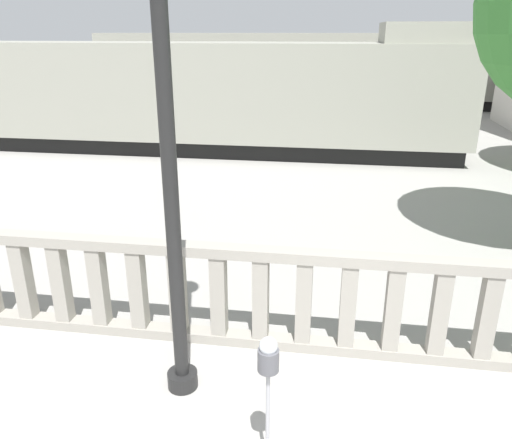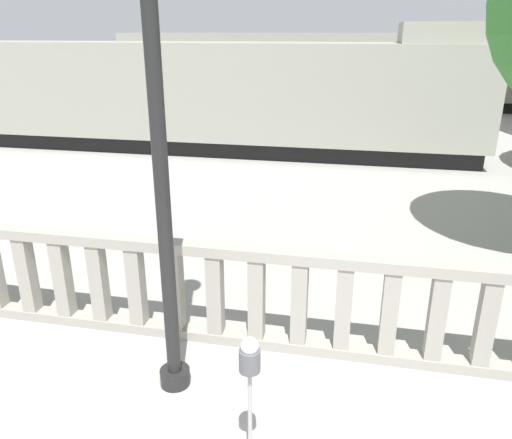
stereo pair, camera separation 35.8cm
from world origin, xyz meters
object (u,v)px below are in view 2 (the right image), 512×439
at_px(lamppost, 159,148).
at_px(parking_meter, 250,365).
at_px(train_near, 195,95).
at_px(train_far, 341,69).

xyz_separation_m(lamppost, parking_meter, (1.16, -1.07, -1.66)).
height_order(parking_meter, train_near, train_near).
relative_size(lamppost, train_near, 0.26).
bearing_deg(train_near, lamppost, -73.09).
bearing_deg(train_far, parking_meter, -88.90).
xyz_separation_m(lamppost, train_far, (0.67, 24.66, -0.86)).
height_order(lamppost, train_far, lamppost).
relative_size(lamppost, parking_meter, 3.38).
bearing_deg(train_near, train_far, 70.40).
bearing_deg(parking_meter, lamppost, 137.49).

